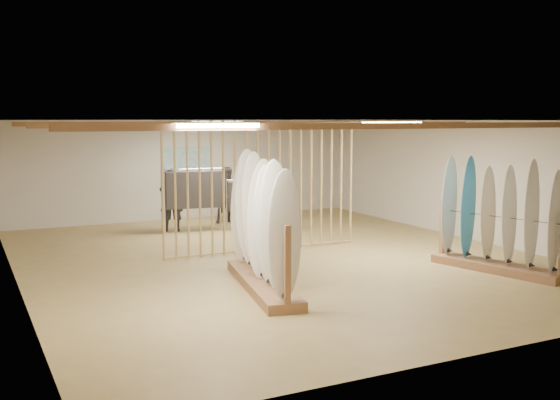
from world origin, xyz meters
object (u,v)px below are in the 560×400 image
clothing_rack_b (251,196)px  shopper_b (228,191)px  rack_left (262,244)px  rack_right (498,234)px  shopper_a (171,195)px  clothing_rack_a (193,189)px

clothing_rack_b → shopper_b: (-0.12, 1.22, 0.01)m
rack_left → rack_right: size_ratio=1.22×
rack_left → shopper_a: bearing=98.2°
rack_left → shopper_a: rack_left is taller
rack_right → shopper_a: 8.10m
rack_left → clothing_rack_b: rack_left is taller
clothing_rack_a → shopper_b: 1.50m
rack_left → shopper_b: size_ratio=1.83×
shopper_b → rack_right: bearing=-77.2°
rack_left → clothing_rack_b: bearing=79.1°
rack_right → shopper_b: 7.87m
clothing_rack_a → shopper_b: shopper_b is taller
clothing_rack_b → rack_right: bearing=-50.2°
shopper_b → clothing_rack_b: bearing=-88.8°
rack_left → clothing_rack_a: size_ratio=1.96×
shopper_a → shopper_b: bearing=-148.9°
rack_left → rack_right: 4.52m
clothing_rack_b → shopper_a: shopper_a is taller
shopper_a → clothing_rack_b: bearing=174.5°
shopper_a → shopper_b: 1.85m
clothing_rack_a → clothing_rack_b: bearing=-11.0°
clothing_rack_b → shopper_a: 2.01m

